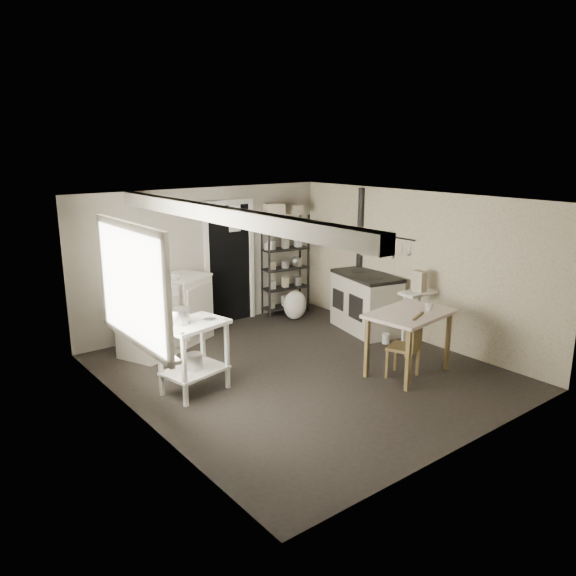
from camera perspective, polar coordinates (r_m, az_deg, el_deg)
floor at (r=7.63m, az=1.40°, el=-8.47°), size 5.00×5.00×0.00m
ceiling at (r=7.07m, az=1.52°, el=8.99°), size 5.00×5.00×0.00m
wall_back at (r=9.28m, az=-8.41°, el=2.96°), size 4.50×0.02×2.30m
wall_front at (r=5.65m, az=17.86°, el=-5.08°), size 4.50×0.02×2.30m
wall_left at (r=6.14m, az=-15.01°, el=-3.31°), size 0.02×5.00×2.30m
wall_right at (r=8.83m, az=12.81°, el=2.17°), size 0.02×5.00×2.30m
window at (r=6.24m, az=-15.70°, el=0.26°), size 0.12×1.76×1.28m
doorway at (r=9.51m, az=-5.93°, el=2.39°), size 0.96×0.10×2.08m
ceiling_beam at (r=6.38m, az=-6.90°, el=7.41°), size 0.18×5.00×0.18m
wallpaper_panel at (r=8.82m, az=12.77°, el=2.16°), size 0.01×5.00×2.30m
utensil_rail at (r=9.10m, az=9.79°, el=5.24°), size 0.06×1.20×0.44m
prep_table at (r=6.99m, az=-9.49°, el=-7.34°), size 0.88×0.71×0.90m
stockpot at (r=6.80m, az=-11.06°, el=-3.22°), size 0.34×0.34×0.28m
saucepan at (r=6.94m, az=-7.91°, el=-3.50°), size 0.21×0.21×0.10m
bucket at (r=7.00m, az=-9.50°, el=-7.46°), size 0.26×0.26×0.22m
base_cabinets at (r=8.58m, az=-12.25°, el=-2.93°), size 1.69×1.23×1.02m
mixing_bowl at (r=8.48m, az=-11.58°, el=0.38°), size 0.36×0.36×0.07m
counter_cup at (r=8.20m, az=-13.99°, el=-0.11°), size 0.16×0.16×0.10m
shelf_rack at (r=9.98m, az=-0.29°, el=2.74°), size 0.87×0.43×1.77m
shelf_jar at (r=9.74m, az=-2.12°, el=4.89°), size 0.08×0.08×0.17m
storage_box_a at (r=9.67m, az=-1.40°, el=8.72°), size 0.41×0.39×0.22m
storage_box_b at (r=9.94m, az=0.67°, el=8.76°), size 0.26×0.24×0.16m
stove at (r=9.21m, az=7.91°, el=-1.66°), size 0.91×1.32×0.94m
stovepipe at (r=9.50m, az=7.38°, el=5.95°), size 0.14×0.14×1.40m
side_ledge at (r=8.59m, az=12.92°, el=-3.15°), size 0.58×0.33×0.87m
oats_box at (r=8.43m, az=13.19°, el=0.60°), size 0.14×0.22×0.31m
work_table at (r=7.61m, az=12.08°, el=-5.79°), size 1.21×0.92×0.85m
table_cup at (r=7.61m, az=14.05°, el=-2.51°), size 0.14×0.14×0.10m
chair at (r=7.45m, az=11.67°, el=-5.38°), size 0.47×0.48×0.88m
flour_sack at (r=9.77m, az=0.72°, el=-1.81°), size 0.45×0.39×0.50m
floor_crock at (r=8.77m, az=9.92°, el=-5.08°), size 0.13×0.13×0.15m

